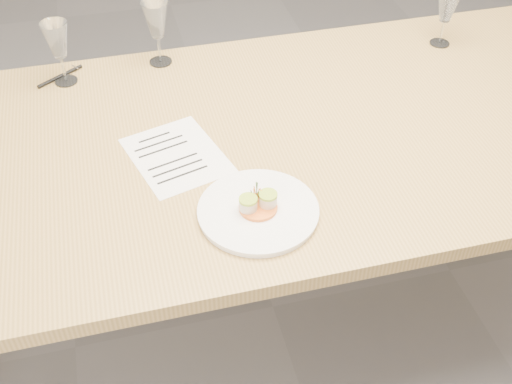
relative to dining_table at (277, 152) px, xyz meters
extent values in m
plane|color=slate|center=(0.00, 0.00, -0.68)|extent=(7.00, 7.00, 0.00)
cube|color=tan|center=(0.00, 0.00, 0.05)|extent=(2.40, 1.00, 0.04)
cylinder|color=white|center=(-0.13, -0.29, 0.07)|extent=(0.27, 0.27, 0.01)
cylinder|color=white|center=(-0.13, -0.29, 0.08)|extent=(0.28, 0.28, 0.01)
cylinder|color=orange|center=(-0.13, -0.29, 0.09)|extent=(0.09, 0.09, 0.01)
cylinder|color=beige|center=(-0.15, -0.29, 0.10)|extent=(0.04, 0.04, 0.03)
cylinder|color=beige|center=(-0.10, -0.29, 0.10)|extent=(0.04, 0.04, 0.03)
cylinder|color=#AECA38|center=(-0.15, -0.29, 0.12)|extent=(0.04, 0.04, 0.01)
cylinder|color=#AECA38|center=(-0.10, -0.29, 0.12)|extent=(0.04, 0.04, 0.01)
cylinder|color=tan|center=(-0.07, -0.33, 0.08)|extent=(0.04, 0.04, 0.00)
cube|color=white|center=(-0.28, -0.03, 0.07)|extent=(0.28, 0.32, 0.00)
cube|color=black|center=(-0.32, 0.06, 0.07)|extent=(0.09, 0.03, 0.00)
cube|color=black|center=(-0.31, 0.03, 0.07)|extent=(0.13, 0.04, 0.00)
cube|color=black|center=(-0.31, 0.00, 0.07)|extent=(0.13, 0.04, 0.00)
cube|color=black|center=(-0.29, -0.06, 0.07)|extent=(0.13, 0.04, 0.00)
cube|color=black|center=(-0.28, -0.08, 0.07)|extent=(0.13, 0.04, 0.00)
cube|color=black|center=(-0.27, -0.11, 0.07)|extent=(0.13, 0.04, 0.00)
cylinder|color=black|center=(-0.55, 0.41, 0.07)|extent=(0.13, 0.10, 0.01)
cube|color=silver|center=(-0.51, 0.44, 0.08)|extent=(0.02, 0.02, 0.00)
cylinder|color=white|center=(-0.54, 0.39, 0.07)|extent=(0.07, 0.07, 0.00)
cylinder|color=white|center=(-0.54, 0.39, 0.11)|extent=(0.01, 0.01, 0.08)
cone|color=white|center=(-0.54, 0.39, 0.20)|extent=(0.08, 0.08, 0.10)
cylinder|color=white|center=(-0.25, 0.43, 0.07)|extent=(0.07, 0.07, 0.00)
cylinder|color=white|center=(-0.25, 0.43, 0.11)|extent=(0.01, 0.01, 0.08)
cone|color=white|center=(-0.25, 0.43, 0.21)|extent=(0.08, 0.08, 0.11)
cylinder|color=white|center=(0.63, 0.32, 0.07)|extent=(0.06, 0.06, 0.00)
cylinder|color=white|center=(0.63, 0.32, 0.11)|extent=(0.01, 0.01, 0.08)
cone|color=white|center=(0.63, 0.32, 0.20)|extent=(0.07, 0.07, 0.10)
camera|label=1|loc=(-0.39, -1.31, 1.10)|focal=45.00mm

